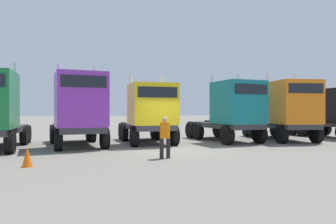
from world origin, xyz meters
name	(u,v)px	position (x,y,z in m)	size (l,w,h in m)	color
ground	(173,151)	(0.00, 0.00, 0.00)	(200.00, 200.00, 0.00)	slate
semi_truck_purple	(79,109)	(-4.26, 2.77, 2.00)	(3.21, 6.33, 4.41)	#333338
semi_truck_yellow	(150,112)	(-0.37, 3.30, 1.81)	(2.59, 5.71, 3.99)	#333338
semi_truck_teal	(232,110)	(4.67, 2.92, 1.92)	(3.08, 6.12, 4.22)	#333338
semi_truck_orange	(288,110)	(8.27, 2.47, 1.95)	(3.34, 6.55, 4.29)	#333338
visitor_in_hivis	(165,134)	(-0.99, -2.12, 0.96)	(0.45, 0.42, 1.67)	black
traffic_cone_mid	(27,157)	(-6.01, -2.64, 0.33)	(0.36, 0.36, 0.65)	#F2590C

